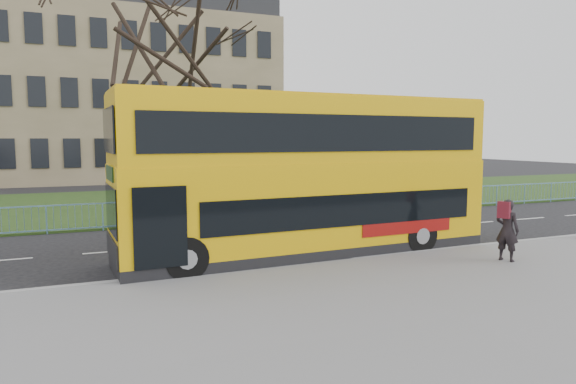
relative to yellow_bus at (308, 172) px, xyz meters
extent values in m
plane|color=black|center=(0.32, 0.33, -2.58)|extent=(120.00, 120.00, 0.00)
cube|color=slate|center=(0.32, -6.42, -2.52)|extent=(80.00, 10.50, 0.12)
cube|color=gray|center=(0.32, -1.22, -2.51)|extent=(80.00, 0.20, 0.14)
cube|color=#1B3513|center=(0.32, 14.63, -2.54)|extent=(80.00, 15.40, 0.08)
cube|color=#786B4C|center=(-4.68, 35.33, 4.42)|extent=(30.00, 15.00, 14.00)
cube|color=#E7B109|center=(0.00, 0.01, -1.11)|extent=(11.56, 3.21, 2.13)
cube|color=#E7B109|center=(0.00, 0.01, 0.13)|extent=(11.56, 3.21, 0.37)
cube|color=#E7B109|center=(0.00, 0.01, 1.27)|extent=(11.50, 3.16, 1.91)
cube|color=black|center=(0.71, -1.33, -1.03)|extent=(8.83, 0.42, 0.93)
cube|color=black|center=(0.06, -1.34, 1.18)|extent=(10.53, 0.49, 1.04)
cylinder|color=black|center=(-4.04, -1.39, -2.01)|extent=(1.15, 0.35, 1.13)
cylinder|color=black|center=(3.38, -1.08, -2.01)|extent=(1.15, 0.35, 1.13)
imported|color=black|center=(4.74, -3.26, -1.57)|extent=(0.64, 0.76, 1.78)
camera|label=1|loc=(-6.48, -14.20, 1.03)|focal=32.00mm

